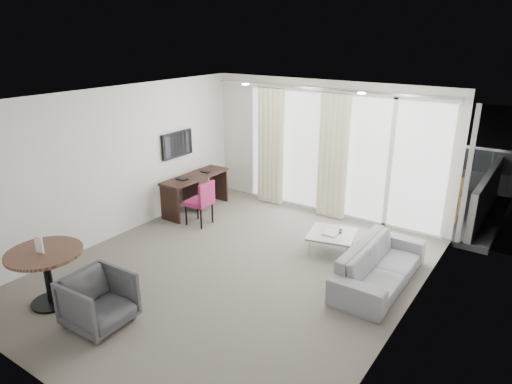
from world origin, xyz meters
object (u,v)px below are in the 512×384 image
Objects in this scene: round_table at (48,278)px; tub_armchair at (99,301)px; rattan_chair_a at (406,184)px; rattan_chair_b at (448,198)px; desk_chair at (199,203)px; coffee_table at (332,242)px; sofa at (380,265)px; desk at (196,193)px.

round_table reaches higher than tub_armchair.
rattan_chair_a is 0.99m from rattan_chair_b.
desk_chair is 1.17× the size of coffee_table.
sofa is at bearing -42.79° from tub_armchair.
rattan_chair_b is (4.30, 2.44, 0.03)m from desk.
sofa is 2.48× the size of rattan_chair_b.
desk is 4.15m from sofa.
rattan_chair_b is at bearing -26.31° from tub_armchair.
desk reaches higher than coffee_table.
sofa is at bearing -98.55° from rattan_chair_b.
desk is 4.39m from rattan_chair_a.
sofa is (1.00, -0.53, 0.12)m from coffee_table.
rattan_chair_a is at bearing 67.02° from round_table.
rattan_chair_a is 1.07× the size of rattan_chair_b.
rattan_chair_b is (0.21, 3.11, 0.11)m from sofa.
tub_armchair is 0.38× the size of sofa.
desk_chair reaches higher than tub_armchair.
round_table is 4.27m from coffee_table.
desk_chair is (0.53, -0.51, 0.06)m from desk.
desk is 1.62× the size of round_table.
desk_chair is at bearing 92.12° from round_table.
desk_chair is 3.25m from tub_armchair.
desk_chair reaches higher than rattan_chair_b.
desk_chair reaches higher than coffee_table.
desk_chair is at bearing -146.66° from rattan_chair_b.
desk_chair is 3.14m from round_table.
tub_armchair is 3.84m from sofa.
sofa is at bearing -69.16° from rattan_chair_a.
coffee_table is (3.09, -0.15, -0.20)m from desk.
coffee_table is at bearing -119.79° from rattan_chair_b.
desk_chair is 3.57m from sofa.
desk_chair is 0.89× the size of round_table.
tub_armchair reaches higher than sofa.
desk is at bearing 132.52° from desk_chair.
desk_chair reaches higher than desk.
rattan_chair_a is (0.29, 2.95, 0.26)m from coffee_table.
round_table is 4.55m from sofa.
coffee_table is 2.97m from rattan_chair_a.
desk_chair is 2.60m from coffee_table.
round_table reaches higher than sofa.
rattan_chair_b is (3.77, 2.95, -0.03)m from desk_chair.
tub_armchair is at bearing 4.08° from round_table.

